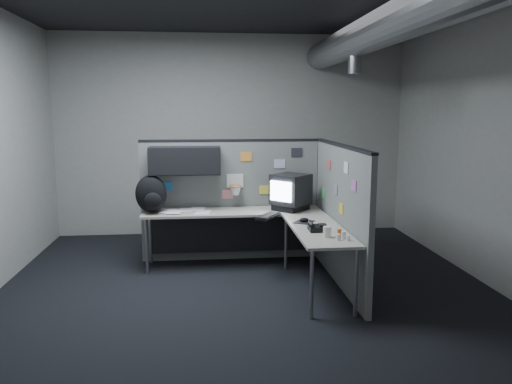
{
  "coord_description": "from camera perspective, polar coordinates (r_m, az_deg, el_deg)",
  "views": [
    {
      "loc": [
        -0.45,
        -5.31,
        2.02
      ],
      "look_at": [
        0.14,
        0.35,
        1.08
      ],
      "focal_mm": 35.0,
      "sensor_mm": 36.0,
      "label": 1
    }
  ],
  "objects": [
    {
      "name": "partition_back",
      "position": [
        6.62,
        -4.15,
        0.51
      ],
      "size": [
        2.44,
        0.42,
        1.63
      ],
      "color": "slate",
      "rests_on": "ground"
    },
    {
      "name": "keyboard",
      "position": [
        6.02,
        1.41,
        -2.77
      ],
      "size": [
        0.36,
        0.44,
        0.04
      ],
      "rotation": [
        0.0,
        0.0,
        0.23
      ],
      "color": "black",
      "rests_on": "desk"
    },
    {
      "name": "papers",
      "position": [
        6.45,
        -8.03,
        -2.14
      ],
      "size": [
        0.66,
        0.47,
        0.01
      ],
      "rotation": [
        0.0,
        0.0,
        -0.12
      ],
      "color": "white",
      "rests_on": "desk"
    },
    {
      "name": "bottles",
      "position": [
        5.11,
        9.78,
        -4.92
      ],
      "size": [
        0.14,
        0.18,
        0.09
      ],
      "rotation": [
        0.0,
        0.0,
        -0.07
      ],
      "color": "silver",
      "rests_on": "desk"
    },
    {
      "name": "partition_right",
      "position": [
        5.86,
        9.56,
        -2.54
      ],
      "size": [
        0.07,
        2.23,
        1.63
      ],
      "color": "slate",
      "rests_on": "ground"
    },
    {
      "name": "cup",
      "position": [
        5.15,
        8.12,
        -4.54
      ],
      "size": [
        0.1,
        0.1,
        0.11
      ],
      "primitive_type": "cylinder",
      "rotation": [
        0.0,
        0.0,
        -0.28
      ],
      "color": "silver",
      "rests_on": "desk"
    },
    {
      "name": "phone",
      "position": [
        5.41,
        6.98,
        -4.05
      ],
      "size": [
        0.19,
        0.21,
        0.1
      ],
      "rotation": [
        0.0,
        0.0,
        -0.2
      ],
      "color": "black",
      "rests_on": "desk"
    },
    {
      "name": "mouse",
      "position": [
        5.8,
        5.52,
        -3.28
      ],
      "size": [
        0.28,
        0.3,
        0.05
      ],
      "rotation": [
        0.0,
        0.0,
        0.23
      ],
      "color": "black",
      "rests_on": "desk"
    },
    {
      "name": "desk",
      "position": [
        6.2,
        -0.24,
        -3.69
      ],
      "size": [
        2.31,
        2.11,
        0.73
      ],
      "color": "#A7A597",
      "rests_on": "ground"
    },
    {
      "name": "room",
      "position": [
        5.4,
        4.89,
        10.2
      ],
      "size": [
        5.62,
        5.62,
        3.22
      ],
      "color": "black",
      "rests_on": "ground"
    },
    {
      "name": "monitor",
      "position": [
        6.45,
        3.98,
        0.04
      ],
      "size": [
        0.58,
        0.58,
        0.47
      ],
      "rotation": [
        0.0,
        0.0,
        -0.0
      ],
      "color": "black",
      "rests_on": "desk"
    },
    {
      "name": "backpack",
      "position": [
        6.4,
        -11.89,
        -0.28
      ],
      "size": [
        0.42,
        0.39,
        0.48
      ],
      "rotation": [
        0.0,
        0.0,
        -0.11
      ],
      "color": "black",
      "rests_on": "desk"
    }
  ]
}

